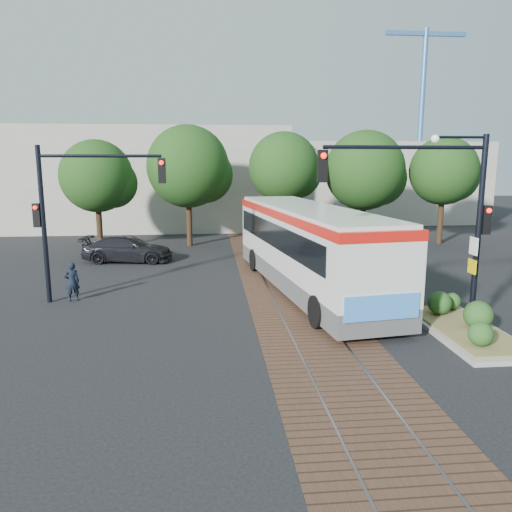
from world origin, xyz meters
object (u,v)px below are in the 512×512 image
object	(u,v)px
traffic_island	(464,322)
parked_car	(128,249)
city_bus	(308,244)
officer	(72,282)
signal_pole_main	(442,203)
signal_pole_left	(73,203)

from	to	relation	value
traffic_island	parked_car	bearing A→B (deg)	134.46
city_bus	officer	size ratio (longest dim) A/B	8.73
signal_pole_main	parked_car	world-z (taller)	signal_pole_main
city_bus	signal_pole_main	bearing A→B (deg)	-70.29
officer	parked_car	distance (m)	7.82
city_bus	signal_pole_main	world-z (taller)	signal_pole_main
signal_pole_main	officer	xyz separation A→B (m)	(-12.49, 4.89, -3.38)
signal_pole_left	officer	bearing A→B (deg)	160.97
signal_pole_main	signal_pole_left	bearing A→B (deg)	158.55
officer	signal_pole_left	bearing A→B (deg)	138.25
officer	city_bus	bearing A→B (deg)	162.24
city_bus	officer	xyz separation A→B (m)	(-9.49, -0.82, -1.20)
city_bus	signal_pole_left	size ratio (longest dim) A/B	2.25
city_bus	traffic_island	world-z (taller)	city_bus
city_bus	signal_pole_left	bearing A→B (deg)	177.65
traffic_island	signal_pole_main	world-z (taller)	signal_pole_main
signal_pole_left	signal_pole_main	bearing A→B (deg)	-21.45
traffic_island	parked_car	distance (m)	17.86
officer	parked_car	xyz separation A→B (m)	(0.94, 7.76, -0.07)
city_bus	parked_car	size ratio (longest dim) A/B	2.80
traffic_island	signal_pole_left	xyz separation A→B (m)	(-13.19, 4.89, 3.54)
officer	parked_car	size ratio (longest dim) A/B	0.32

